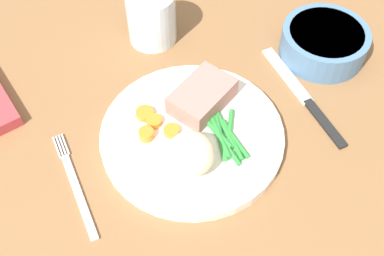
# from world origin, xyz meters

# --- Properties ---
(dining_table) EXTENTS (1.20, 0.90, 0.02)m
(dining_table) POSITION_xyz_m (0.00, 0.00, 0.01)
(dining_table) COLOR brown
(dining_table) RESTS_ON ground
(dinner_plate) EXTENTS (0.25, 0.25, 0.02)m
(dinner_plate) POSITION_xyz_m (0.03, -0.02, 0.03)
(dinner_plate) COLOR white
(dinner_plate) RESTS_ON dining_table
(meat_portion) EXTENTS (0.11, 0.09, 0.03)m
(meat_portion) POSITION_xyz_m (0.07, 0.02, 0.05)
(meat_portion) COLOR #B2756B
(meat_portion) RESTS_ON dinner_plate
(mashed_potatoes) EXTENTS (0.06, 0.06, 0.05)m
(mashed_potatoes) POSITION_xyz_m (0.01, -0.06, 0.06)
(mashed_potatoes) COLOR beige
(mashed_potatoes) RESTS_ON dinner_plate
(carrot_slices) EXTENTS (0.05, 0.07, 0.01)m
(carrot_slices) POSITION_xyz_m (-0.01, 0.01, 0.04)
(carrot_slices) COLOR orange
(carrot_slices) RESTS_ON dinner_plate
(green_beans) EXTENTS (0.05, 0.11, 0.01)m
(green_beans) POSITION_xyz_m (0.07, -0.04, 0.04)
(green_beans) COLOR #2D8C38
(green_beans) RESTS_ON dinner_plate
(fork) EXTENTS (0.01, 0.17, 0.00)m
(fork) POSITION_xyz_m (-0.13, -0.02, 0.02)
(fork) COLOR silver
(fork) RESTS_ON dining_table
(knife) EXTENTS (0.02, 0.21, 0.01)m
(knife) POSITION_xyz_m (0.21, -0.02, 0.02)
(knife) COLOR black
(knife) RESTS_ON dining_table
(water_glass) EXTENTS (0.08, 0.08, 0.08)m
(water_glass) POSITION_xyz_m (0.06, 0.19, 0.06)
(water_glass) COLOR silver
(water_glass) RESTS_ON dining_table
(salad_bowl) EXTENTS (0.13, 0.13, 0.05)m
(salad_bowl) POSITION_xyz_m (0.29, 0.05, 0.05)
(salad_bowl) COLOR #4C7299
(salad_bowl) RESTS_ON dining_table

